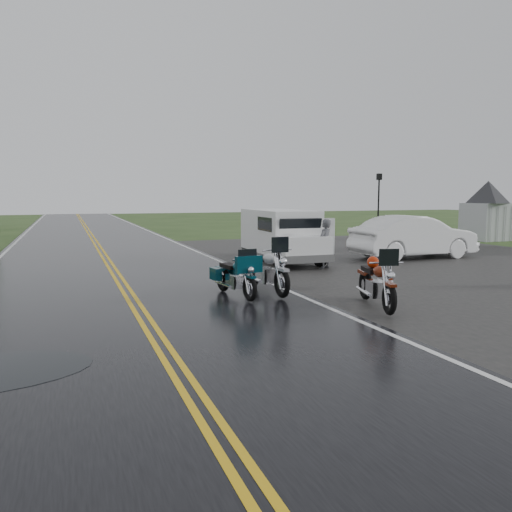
{
  "coord_description": "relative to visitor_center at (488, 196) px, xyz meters",
  "views": [
    {
      "loc": [
        -1.33,
        -8.87,
        2.42
      ],
      "look_at": [
        2.8,
        2.0,
        1.0
      ],
      "focal_mm": 35.0,
      "sensor_mm": 36.0,
      "label": 1
    }
  ],
  "objects": [
    {
      "name": "ground",
      "position": [
        -20.0,
        -12.0,
        -2.4
      ],
      "size": [
        120.0,
        120.0,
        0.0
      ],
      "primitive_type": "plane",
      "color": "#2D471E",
      "rests_on": "ground"
    },
    {
      "name": "parking_pad",
      "position": [
        -9.0,
        -7.0,
        -2.38
      ],
      "size": [
        14.0,
        24.0,
        0.03
      ],
      "primitive_type": "cube",
      "color": "black",
      "rests_on": "ground"
    },
    {
      "name": "motorcycle_silver",
      "position": [
        -16.76,
        -10.51,
        -1.71
      ],
      "size": [
        0.96,
        2.39,
        1.39
      ],
      "primitive_type": null,
      "rotation": [
        0.0,
        0.0,
        0.05
      ],
      "color": "#A6A7AD",
      "rests_on": "ground"
    },
    {
      "name": "person_at_van",
      "position": [
        -13.44,
        -6.47,
        -1.59
      ],
      "size": [
        0.71,
        0.65,
        1.62
      ],
      "primitive_type": "imported",
      "rotation": [
        0.0,
        0.0,
        3.73
      ],
      "color": "#4A4B4E",
      "rests_on": "ground"
    },
    {
      "name": "sedan_white",
      "position": [
        -8.93,
        -5.25,
        -1.59
      ],
      "size": [
        4.97,
        1.84,
        1.62
      ],
      "primitive_type": "imported",
      "rotation": [
        0.0,
        0.0,
        1.6
      ],
      "color": "white",
      "rests_on": "ground"
    },
    {
      "name": "road",
      "position": [
        -20.0,
        -2.0,
        -2.38
      ],
      "size": [
        8.0,
        100.0,
        0.04
      ],
      "primitive_type": "cube",
      "color": "black",
      "rests_on": "ground"
    },
    {
      "name": "van_white",
      "position": [
        -14.84,
        -5.94,
        -1.44
      ],
      "size": [
        2.02,
        4.97,
        1.93
      ],
      "primitive_type": null,
      "rotation": [
        0.0,
        0.0,
        -0.04
      ],
      "color": "white",
      "rests_on": "ground"
    },
    {
      "name": "visitor_center",
      "position": [
        0.0,
        0.0,
        0.0
      ],
      "size": [
        16.0,
        10.0,
        4.8
      ],
      "primitive_type": null,
      "color": "#A8AAAD",
      "rests_on": "ground"
    },
    {
      "name": "motorcycle_teal",
      "position": [
        -17.58,
        -10.6,
        -1.81
      ],
      "size": [
        0.97,
        2.07,
        1.18
      ],
      "primitive_type": null,
      "rotation": [
        0.0,
        0.0,
        0.13
      ],
      "color": "#05323E",
      "rests_on": "ground"
    },
    {
      "name": "lamp_post_far_right",
      "position": [
        -5.38,
        2.29,
        -0.58
      ],
      "size": [
        0.31,
        0.31,
        3.64
      ],
      "primitive_type": null,
      "color": "black",
      "rests_on": "ground"
    },
    {
      "name": "motorcycle_red",
      "position": [
        -15.44,
        -12.78,
        -1.75
      ],
      "size": [
        1.38,
        2.32,
        1.29
      ],
      "primitive_type": null,
      "rotation": [
        0.0,
        0.0,
        -0.28
      ],
      "color": "#601C0B",
      "rests_on": "ground"
    }
  ]
}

